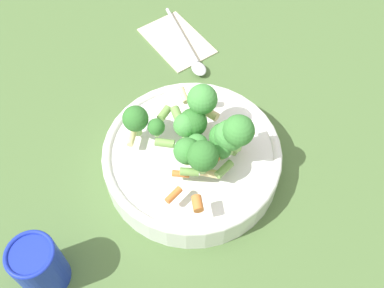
# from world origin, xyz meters

# --- Properties ---
(ground_plane) EXTENTS (3.00, 3.00, 0.00)m
(ground_plane) POSITION_xyz_m (0.00, 0.00, 0.00)
(ground_plane) COLOR #4C6B38
(bowl) EXTENTS (0.28, 0.28, 0.05)m
(bowl) POSITION_xyz_m (0.00, 0.00, 0.03)
(bowl) COLOR white
(bowl) RESTS_ON ground_plane
(pasta_salad) EXTENTS (0.20, 0.22, 0.10)m
(pasta_salad) POSITION_xyz_m (0.01, -0.00, 0.10)
(pasta_salad) COLOR #8CB766
(pasta_salad) RESTS_ON bowl
(cup) EXTENTS (0.06, 0.06, 0.09)m
(cup) POSITION_xyz_m (-0.19, -0.19, 0.05)
(cup) COLOR #192DAD
(cup) RESTS_ON ground_plane
(napkin) EXTENTS (0.17, 0.17, 0.01)m
(napkin) POSITION_xyz_m (-0.05, 0.29, 0.00)
(napkin) COLOR beige
(napkin) RESTS_ON ground_plane
(spoon) EXTENTS (0.10, 0.19, 0.01)m
(spoon) POSITION_xyz_m (-0.02, 0.25, 0.01)
(spoon) COLOR silver
(spoon) RESTS_ON napkin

